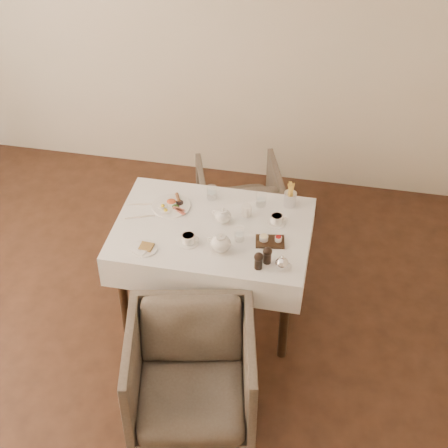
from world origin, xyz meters
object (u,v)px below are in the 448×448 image
armchair_far (239,201)px  teapot_centre (223,215)px  breakfast_plate (172,205)px  armchair_near (191,373)px  table (213,240)px

armchair_far → teapot_centre: bearing=74.3°
armchair_far → breakfast_plate: 0.93m
armchair_near → armchair_far: size_ratio=1.18×
armchair_far → teapot_centre: 0.98m
table → armchair_far: size_ratio=1.97×
armchair_near → breakfast_plate: breakfast_plate is taller
armchair_near → breakfast_plate: (-0.37, 1.03, 0.42)m
armchair_far → table: bearing=70.3°
breakfast_plate → teapot_centre: bearing=-13.9°
armchair_near → breakfast_plate: 1.17m
armchair_near → teapot_centre: 1.05m
armchair_near → teapot_centre: bearing=77.7°
breakfast_plate → table: bearing=-26.4°
teapot_centre → armchair_far: bearing=109.2°
table → teapot_centre: (0.06, 0.06, 0.18)m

